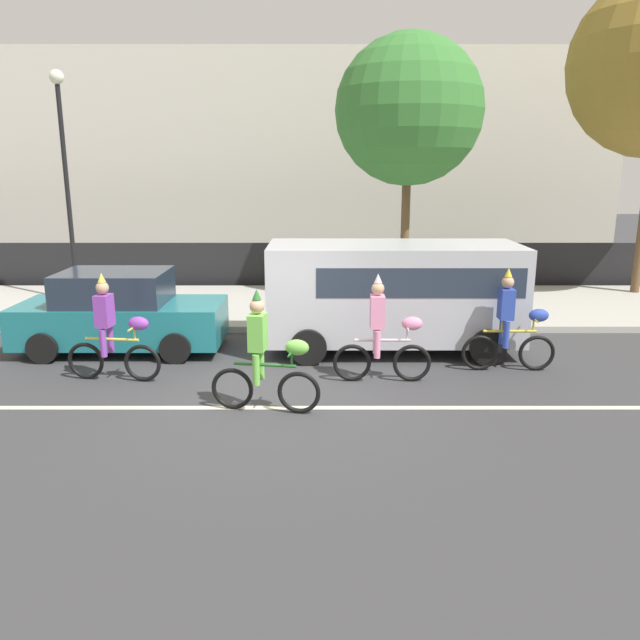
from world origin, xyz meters
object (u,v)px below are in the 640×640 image
Objects in this scene: parade_cyclist_cobalt at (509,326)px; pedestrian_onlooker at (493,268)px; parked_car_teal at (118,313)px; street_lamp_post at (61,154)px; parade_cyclist_pink at (381,335)px; parade_cyclist_purple at (110,334)px; parade_cyclist_lime at (263,359)px; parked_van_silver at (395,289)px.

pedestrian_onlooker is (1.24, 5.60, 0.17)m from parade_cyclist_cobalt.
parked_car_teal is 9.79m from pedestrian_onlooker.
parade_cyclist_cobalt is at bearing -102.50° from pedestrian_onlooker.
parade_cyclist_cobalt is 7.67m from parked_car_teal.
parade_cyclist_cobalt is at bearing -28.41° from street_lamp_post.
street_lamp_post reaches higher than parade_cyclist_pink.
parade_cyclist_purple is 1.19× the size of pedestrian_onlooker.
parade_cyclist_pink is 7.19m from pedestrian_onlooker.
parade_cyclist_lime is 0.38× the size of parked_van_silver.
parade_cyclist_purple is 1.00× the size of parade_cyclist_pink.
parked_car_teal is (-3.24, 3.29, -0.06)m from parade_cyclist_lime.
parade_cyclist_lime reaches higher than pedestrian_onlooker.
parade_cyclist_cobalt is at bearing 14.10° from parade_cyclist_pink.
parade_cyclist_lime is 4.75m from parade_cyclist_cobalt.
street_lamp_post is at bearing 151.59° from parade_cyclist_cobalt.
parked_van_silver reaches higher than parade_cyclist_cobalt.
parade_cyclist_lime is 1.00× the size of parade_cyclist_pink.
parked_van_silver is at bearing 76.86° from parade_cyclist_pink.
parade_cyclist_pink is (4.72, -0.05, 0.00)m from parade_cyclist_purple.
pedestrian_onlooker is (3.63, 6.20, 0.17)m from parade_cyclist_pink.
parade_cyclist_lime is at bearing -45.41° from parked_car_teal.
parked_car_teal is 5.78m from street_lamp_post.
parade_cyclist_purple is 0.47× the size of parked_car_teal.
parade_cyclist_purple reaches higher than pedestrian_onlooker.
parked_car_teal is at bearing 103.68° from parade_cyclist_purple.
pedestrian_onlooker is at bearing 36.36° from parade_cyclist_purple.
parade_cyclist_cobalt is (7.11, 0.55, 0.00)m from parade_cyclist_purple.
parade_cyclist_pink is 1.00× the size of parade_cyclist_cobalt.
parade_cyclist_purple is 1.90m from parked_car_teal.
parade_cyclist_purple is 1.00× the size of parade_cyclist_cobalt.
parade_cyclist_lime is 4.12m from parked_van_silver.
parade_cyclist_purple is at bearing -76.32° from parked_car_teal.
parade_cyclist_purple is 0.38× the size of parked_van_silver.
street_lamp_post is (-2.92, 5.97, 3.15)m from parade_cyclist_purple.
street_lamp_post is (-7.64, 6.02, 3.15)m from parade_cyclist_pink.
parked_van_silver reaches higher than parade_cyclist_pink.
parked_car_teal is (-5.17, 1.90, -0.06)m from parade_cyclist_pink.
parade_cyclist_cobalt is 0.38× the size of parked_van_silver.
parade_cyclist_purple is 7.13m from parade_cyclist_cobalt.
parked_van_silver is 5.64m from parked_car_teal.
parade_cyclist_purple is at bearing 152.69° from parade_cyclist_lime.
street_lamp_post reaches higher than parade_cyclist_purple.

